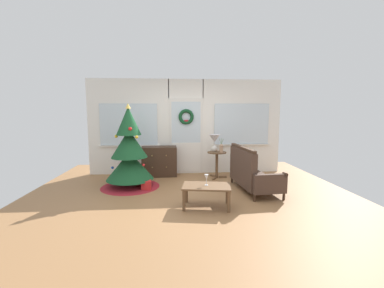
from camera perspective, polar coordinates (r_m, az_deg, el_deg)
ground_plane at (r=5.20m, az=-0.10°, el=-11.78°), size 6.76×6.76×0.00m
back_wall_with_door at (r=7.00m, az=-1.34°, el=3.88°), size 5.20×0.19×2.55m
christmas_tree at (r=5.91m, az=-13.69°, el=-2.60°), size 1.31×1.31×1.87m
dresser_cabinet at (r=6.83m, az=-7.24°, el=-3.83°), size 0.91×0.47×0.78m
settee_sofa at (r=5.68m, az=12.88°, el=-6.37°), size 0.84×1.52×0.96m
side_table at (r=6.59m, az=5.52°, el=-3.42°), size 0.50×0.48×0.67m
table_lamp at (r=6.55m, az=4.99°, el=0.75°), size 0.28×0.28×0.44m
flower_vase at (r=6.50m, az=6.51°, el=-0.81°), size 0.11×0.10×0.35m
coffee_table at (r=4.63m, az=3.23°, el=-9.83°), size 0.91×0.64×0.40m
wine_glass at (r=4.59m, az=3.22°, el=-7.40°), size 0.08×0.08×0.20m
gift_box at (r=5.74m, az=-10.09°, el=-8.98°), size 0.21×0.19×0.21m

